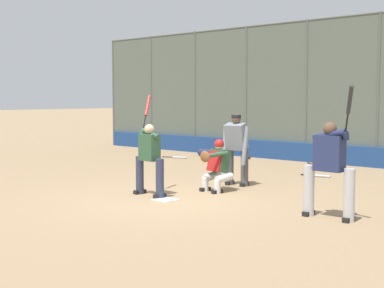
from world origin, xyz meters
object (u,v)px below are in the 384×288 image
(fielding_glove_on_dirt, at_px, (246,157))
(equipment_bag_dugout_side, at_px, (211,153))
(catcher_behind_plate, at_px, (217,164))
(spare_bat_near_backstop, at_px, (320,176))
(batter_on_deck, at_px, (330,166))
(spare_bat_by_padding, at_px, (313,165))
(batter_at_plate, at_px, (149,157))
(umpire_home, at_px, (236,148))
(spare_bat_third_base_side, at_px, (178,157))

(fielding_glove_on_dirt, relative_size, equipment_bag_dugout_side, 0.26)
(catcher_behind_plate, height_order, fielding_glove_on_dirt, catcher_behind_plate)
(spare_bat_near_backstop, bearing_deg, batter_on_deck, -67.46)
(spare_bat_by_padding, distance_m, fielding_glove_on_dirt, 2.54)
(batter_at_plate, xyz_separation_m, umpire_home, (-0.60, -2.24, 0.08))
(umpire_home, relative_size, batter_on_deck, 0.74)
(batter_at_plate, height_order, umpire_home, batter_at_plate)
(batter_at_plate, xyz_separation_m, fielding_glove_on_dirt, (2.39, -6.88, -0.76))
(umpire_home, height_order, batter_on_deck, batter_on_deck)
(fielding_glove_on_dirt, bearing_deg, umpire_home, 122.72)
(batter_at_plate, height_order, batter_on_deck, batter_on_deck)
(catcher_behind_plate, distance_m, equipment_bag_dugout_side, 7.04)
(spare_bat_near_backstop, bearing_deg, spare_bat_third_base_side, 165.11)
(catcher_behind_plate, bearing_deg, spare_bat_near_backstop, -92.15)
(batter_on_deck, xyz_separation_m, spare_bat_by_padding, (3.67, -6.29, -0.86))
(batter_on_deck, relative_size, fielding_glove_on_dirt, 7.28)
(spare_bat_third_base_side, bearing_deg, catcher_behind_plate, -58.98)
(spare_bat_by_padding, bearing_deg, fielding_glove_on_dirt, -137.62)
(spare_bat_by_padding, bearing_deg, spare_bat_third_base_side, -119.81)
(umpire_home, height_order, spare_bat_near_backstop, umpire_home)
(umpire_home, bearing_deg, spare_bat_near_backstop, -116.08)
(batter_at_plate, distance_m, umpire_home, 2.32)
(spare_bat_by_padding, xyz_separation_m, equipment_bag_dugout_side, (3.91, 0.05, 0.09))
(batter_at_plate, distance_m, fielding_glove_on_dirt, 7.32)
(umpire_home, height_order, fielding_glove_on_dirt, umpire_home)
(batter_at_plate, relative_size, umpire_home, 1.27)
(batter_at_plate, distance_m, spare_bat_near_backstop, 5.01)
(spare_bat_near_backstop, height_order, spare_bat_by_padding, same)
(umpire_home, xyz_separation_m, batter_on_deck, (-3.22, 1.76, 0.00))
(spare_bat_by_padding, xyz_separation_m, fielding_glove_on_dirt, (2.53, -0.11, 0.02))
(umpire_home, distance_m, spare_bat_by_padding, 4.63)
(batter_on_deck, xyz_separation_m, equipment_bag_dugout_side, (7.58, -6.24, -0.77))
(spare_bat_near_backstop, distance_m, fielding_glove_on_dirt, 4.38)
(batter_on_deck, bearing_deg, spare_bat_third_base_side, 147.43)
(catcher_behind_plate, relative_size, batter_on_deck, 0.51)
(equipment_bag_dugout_side, bearing_deg, fielding_glove_on_dirt, -173.09)
(catcher_behind_plate, bearing_deg, fielding_glove_on_dirt, -51.26)
(fielding_glove_on_dirt, bearing_deg, spare_bat_near_backstop, 150.68)
(umpire_home, distance_m, spare_bat_third_base_side, 5.96)
(spare_bat_near_backstop, relative_size, spare_bat_third_base_side, 0.93)
(batter_at_plate, xyz_separation_m, spare_bat_near_backstop, (-1.44, -4.73, -0.78))
(spare_bat_near_backstop, xyz_separation_m, fielding_glove_on_dirt, (3.82, -2.15, 0.02))
(spare_bat_third_base_side, bearing_deg, fielding_glove_on_dirt, 16.03)
(spare_bat_third_base_side, bearing_deg, spare_bat_near_backstop, -27.03)
(umpire_home, xyz_separation_m, spare_bat_by_padding, (0.45, -4.53, -0.86))
(batter_at_plate, height_order, spare_bat_near_backstop, batter_at_plate)
(batter_at_plate, xyz_separation_m, spare_bat_by_padding, (-0.15, -6.77, -0.78))
(batter_on_deck, xyz_separation_m, fielding_glove_on_dirt, (6.20, -6.40, -0.84))
(catcher_behind_plate, distance_m, fielding_glove_on_dirt, 6.40)
(umpire_home, xyz_separation_m, equipment_bag_dugout_side, (4.36, -4.47, -0.76))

